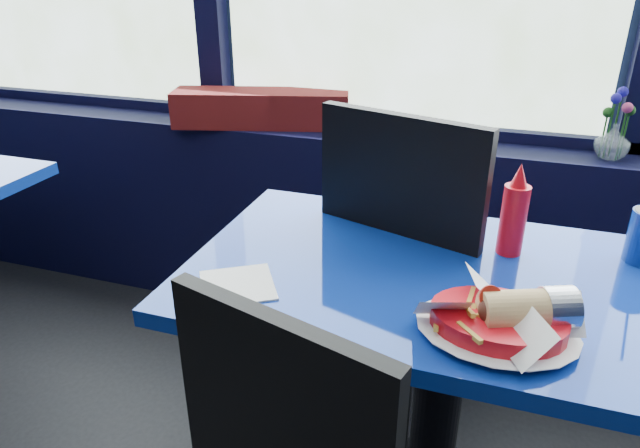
# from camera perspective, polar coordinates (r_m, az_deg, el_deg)

# --- Properties ---
(window_sill) EXTENTS (5.00, 0.26, 0.80)m
(window_sill) POSITION_cam_1_polar(r_m,az_deg,el_deg) (2.29, 7.24, -0.98)
(window_sill) COLOR black
(window_sill) RESTS_ON ground
(near_table) EXTENTS (1.20, 0.70, 0.75)m
(near_table) POSITION_cam_1_polar(r_m,az_deg,el_deg) (1.42, 12.30, -11.31)
(near_table) COLOR black
(near_table) RESTS_ON ground
(chair_near_back) EXTENTS (0.60, 0.60, 1.06)m
(chair_near_back) POSITION_cam_1_polar(r_m,az_deg,el_deg) (1.69, 6.92, -3.02)
(chair_near_back) COLOR black
(chair_near_back) RESTS_ON ground
(planter_box) EXTENTS (0.69, 0.34, 0.13)m
(planter_box) POSITION_cam_1_polar(r_m,az_deg,el_deg) (2.26, -5.91, 11.44)
(planter_box) COLOR maroon
(planter_box) RESTS_ON window_sill
(flower_vase) EXTENTS (0.12, 0.13, 0.23)m
(flower_vase) POSITION_cam_1_polar(r_m,az_deg,el_deg) (2.09, 27.29, 7.69)
(flower_vase) COLOR silver
(flower_vase) RESTS_ON window_sill
(food_basket) EXTENTS (0.28, 0.26, 0.10)m
(food_basket) POSITION_cam_1_polar(r_m,az_deg,el_deg) (1.13, 17.68, -9.06)
(food_basket) COLOR red
(food_basket) RESTS_ON near_table
(ketchup_bottle) EXTENTS (0.06, 0.06, 0.23)m
(ketchup_bottle) POSITION_cam_1_polar(r_m,az_deg,el_deg) (1.42, 18.82, 0.90)
(ketchup_bottle) COLOR red
(ketchup_bottle) RESTS_ON near_table
(napkin) EXTENTS (0.21, 0.21, 0.00)m
(napkin) POSITION_cam_1_polar(r_m,az_deg,el_deg) (1.26, -8.25, -6.07)
(napkin) COLOR white
(napkin) RESTS_ON near_table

